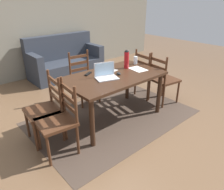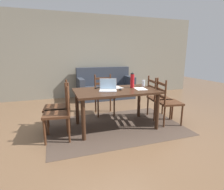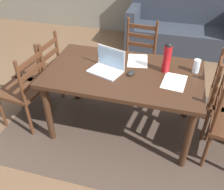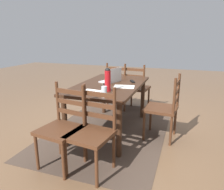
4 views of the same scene
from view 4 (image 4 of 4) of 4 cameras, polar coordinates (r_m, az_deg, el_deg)
The scene contains 15 objects.
ground_plane at distance 3.53m, azimuth -0.60°, elevation -9.14°, with size 14.00×14.00×0.00m, color brown.
area_rug at distance 3.53m, azimuth -0.60°, elevation -9.10°, with size 2.63×1.74×0.01m, color #47382D.
dining_table at distance 3.31m, azimuth -0.64°, elevation 1.32°, with size 1.58×0.92×0.75m.
chair_far_head at distance 3.18m, azimuth 13.58°, elevation -3.43°, with size 0.47×0.47×0.95m.
chair_left_far at distance 4.31m, azimuth 6.54°, elevation 1.89°, with size 0.49×0.49×0.95m.
chair_left_near at distance 4.40m, azimuth 1.87°, elevation 2.28°, with size 0.49×0.49×0.95m.
chair_right_near at distance 2.53m, azimuth -13.01°, elevation -8.48°, with size 0.50×0.50×0.95m.
chair_right_far at distance 2.36m, azimuth -5.33°, elevation -9.88°, with size 0.49×0.49×0.95m.
laptop at distance 3.42m, azimuth 0.08°, elevation 4.42°, with size 0.37×0.31×0.23m.
water_bottle at distance 2.84m, azimuth -1.16°, elevation 4.23°, with size 0.08×0.08×0.31m.
drinking_glass at distance 2.57m, azimuth -2.09°, elevation 0.85°, with size 0.07×0.07×0.14m, color silver.
computer_mouse at distance 3.21m, azimuth -1.70°, elevation 2.93°, with size 0.06×0.10×0.03m, color black.
tv_remote at distance 3.45m, azimuth 5.40°, elevation 3.64°, with size 0.04×0.17×0.02m, color black.
paper_stack_left at distance 2.85m, azimuth -5.16°, elevation 0.90°, with size 0.21×0.30×0.00m, color white.
paper_stack_right at distance 3.12m, azimuth 3.22°, elevation 2.22°, with size 0.21×0.30×0.00m, color white.
Camera 4 is at (3.01, 1.10, 1.48)m, focal length 34.48 mm.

